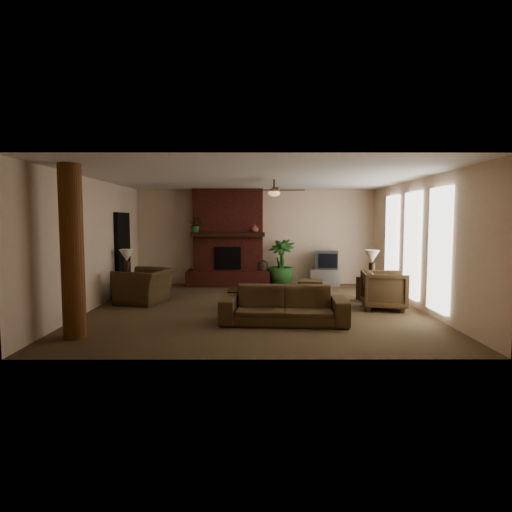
{
  "coord_description": "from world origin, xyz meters",
  "views": [
    {
      "loc": [
        -0.03,
        -9.24,
        1.91
      ],
      "look_at": [
        0.0,
        0.4,
        1.1
      ],
      "focal_mm": 30.09,
      "sensor_mm": 36.0,
      "label": 1
    }
  ],
  "objects_px": {
    "floor_vase": "(262,271)",
    "side_table_left": "(127,287)",
    "floor_plant": "(281,273)",
    "lamp_right": "(372,258)",
    "tv_stand": "(324,277)",
    "armchair_left": "(145,280)",
    "coffee_table": "(256,292)",
    "ottoman": "(310,288)",
    "sofa": "(284,299)",
    "lamp_left": "(127,257)",
    "armchair_right": "(384,288)",
    "side_table_right": "(371,289)",
    "log_column": "(72,252)"
  },
  "relations": [
    {
      "from": "coffee_table",
      "to": "side_table_right",
      "type": "xyz_separation_m",
      "value": [
        2.73,
        0.94,
        -0.1
      ]
    },
    {
      "from": "sofa",
      "to": "side_table_left",
      "type": "distance_m",
      "value": 4.47
    },
    {
      "from": "coffee_table",
      "to": "lamp_left",
      "type": "height_order",
      "value": "lamp_left"
    },
    {
      "from": "log_column",
      "to": "side_table_left",
      "type": "bearing_deg",
      "value": 93.22
    },
    {
      "from": "ottoman",
      "to": "lamp_right",
      "type": "distance_m",
      "value": 1.71
    },
    {
      "from": "armchair_right",
      "to": "ottoman",
      "type": "height_order",
      "value": "armchair_right"
    },
    {
      "from": "log_column",
      "to": "armchair_left",
      "type": "xyz_separation_m",
      "value": [
        0.37,
        3.01,
        -0.88
      ]
    },
    {
      "from": "armchair_left",
      "to": "floor_plant",
      "type": "distance_m",
      "value": 4.15
    },
    {
      "from": "side_table_left",
      "to": "sofa",
      "type": "bearing_deg",
      "value": -34.88
    },
    {
      "from": "floor_vase",
      "to": "side_table_left",
      "type": "relative_size",
      "value": 1.4
    },
    {
      "from": "armchair_left",
      "to": "coffee_table",
      "type": "bearing_deg",
      "value": 88.76
    },
    {
      "from": "side_table_left",
      "to": "lamp_left",
      "type": "distance_m",
      "value": 0.73
    },
    {
      "from": "armchair_right",
      "to": "lamp_right",
      "type": "relative_size",
      "value": 1.39
    },
    {
      "from": "side_table_right",
      "to": "lamp_right",
      "type": "height_order",
      "value": "lamp_right"
    },
    {
      "from": "lamp_right",
      "to": "floor_plant",
      "type": "bearing_deg",
      "value": 132.15
    },
    {
      "from": "armchair_left",
      "to": "floor_plant",
      "type": "bearing_deg",
      "value": 141.42
    },
    {
      "from": "sofa",
      "to": "lamp_right",
      "type": "distance_m",
      "value": 3.24
    },
    {
      "from": "side_table_left",
      "to": "side_table_right",
      "type": "bearing_deg",
      "value": -3.22
    },
    {
      "from": "ottoman",
      "to": "tv_stand",
      "type": "relative_size",
      "value": 0.71
    },
    {
      "from": "floor_plant",
      "to": "lamp_right",
      "type": "relative_size",
      "value": 2.07
    },
    {
      "from": "armchair_right",
      "to": "coffee_table",
      "type": "xyz_separation_m",
      "value": [
        -2.74,
        0.04,
        -0.08
      ]
    },
    {
      "from": "ottoman",
      "to": "side_table_left",
      "type": "xyz_separation_m",
      "value": [
        -4.52,
        -0.31,
        0.08
      ]
    },
    {
      "from": "floor_vase",
      "to": "log_column",
      "type": "bearing_deg",
      "value": -119.61
    },
    {
      "from": "ottoman",
      "to": "floor_plant",
      "type": "relative_size",
      "value": 0.45
    },
    {
      "from": "armchair_left",
      "to": "coffee_table",
      "type": "relative_size",
      "value": 0.99
    },
    {
      "from": "side_table_left",
      "to": "side_table_right",
      "type": "relative_size",
      "value": 1.0
    },
    {
      "from": "armchair_right",
      "to": "side_table_left",
      "type": "xyz_separation_m",
      "value": [
        -5.89,
        1.31,
        -0.18
      ]
    },
    {
      "from": "lamp_right",
      "to": "tv_stand",
      "type": "bearing_deg",
      "value": 108.56
    },
    {
      "from": "side_table_right",
      "to": "floor_plant",
      "type": "bearing_deg",
      "value": 131.16
    },
    {
      "from": "sofa",
      "to": "coffee_table",
      "type": "relative_size",
      "value": 1.94
    },
    {
      "from": "lamp_right",
      "to": "side_table_right",
      "type": "bearing_deg",
      "value": -117.48
    },
    {
      "from": "floor_plant",
      "to": "lamp_left",
      "type": "relative_size",
      "value": 2.07
    },
    {
      "from": "sofa",
      "to": "armchair_left",
      "type": "relative_size",
      "value": 1.96
    },
    {
      "from": "log_column",
      "to": "tv_stand",
      "type": "relative_size",
      "value": 3.29
    },
    {
      "from": "tv_stand",
      "to": "side_table_left",
      "type": "bearing_deg",
      "value": -157.63
    },
    {
      "from": "armchair_left",
      "to": "tv_stand",
      "type": "height_order",
      "value": "armchair_left"
    },
    {
      "from": "coffee_table",
      "to": "lamp_right",
      "type": "bearing_deg",
      "value": 19.79
    },
    {
      "from": "armchair_left",
      "to": "ottoman",
      "type": "xyz_separation_m",
      "value": [
        3.95,
        0.86,
        -0.32
      ]
    },
    {
      "from": "coffee_table",
      "to": "tv_stand",
      "type": "relative_size",
      "value": 1.41
    },
    {
      "from": "side_table_left",
      "to": "tv_stand",
      "type": "bearing_deg",
      "value": 21.07
    },
    {
      "from": "log_column",
      "to": "armchair_right",
      "type": "distance_m",
      "value": 6.19
    },
    {
      "from": "tv_stand",
      "to": "floor_plant",
      "type": "distance_m",
      "value": 1.26
    },
    {
      "from": "ottoman",
      "to": "tv_stand",
      "type": "distance_m",
      "value": 1.78
    },
    {
      "from": "floor_plant",
      "to": "lamp_right",
      "type": "height_order",
      "value": "lamp_right"
    },
    {
      "from": "armchair_left",
      "to": "lamp_right",
      "type": "xyz_separation_m",
      "value": [
        5.34,
        0.26,
        0.48
      ]
    },
    {
      "from": "armchair_left",
      "to": "floor_plant",
      "type": "xyz_separation_m",
      "value": [
        3.32,
        2.49,
        -0.14
      ]
    },
    {
      "from": "sofa",
      "to": "lamp_right",
      "type": "relative_size",
      "value": 3.59
    },
    {
      "from": "floor_vase",
      "to": "side_table_left",
      "type": "bearing_deg",
      "value": -149.51
    },
    {
      "from": "armchair_left",
      "to": "ottoman",
      "type": "relative_size",
      "value": 1.98
    },
    {
      "from": "side_table_left",
      "to": "coffee_table",
      "type": "bearing_deg",
      "value": -21.99
    }
  ]
}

